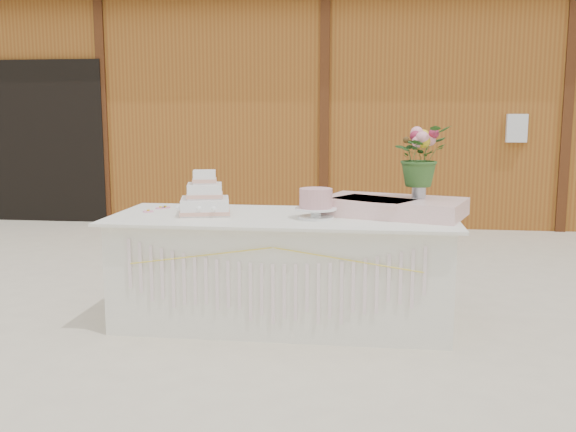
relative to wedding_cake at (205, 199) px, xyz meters
name	(u,v)px	position (x,y,z in m)	size (l,w,h in m)	color
ground	(283,321)	(0.56, 0.00, -0.88)	(80.00, 80.00, 0.00)	beige
barn	(333,101)	(0.54, 5.99, 0.80)	(12.60, 4.60, 3.30)	brown
cake_table	(282,269)	(0.56, -0.01, -0.49)	(2.40, 1.00, 0.77)	white
wedding_cake	(205,199)	(0.00, 0.00, 0.00)	(0.41, 0.41, 0.31)	white
pink_cake_stand	(316,202)	(0.80, -0.10, 0.01)	(0.28, 0.28, 0.21)	white
satin_runner	(393,207)	(1.32, 0.11, -0.05)	(0.96, 0.55, 0.12)	#FFD1CD
flower_vase	(419,189)	(1.50, 0.14, 0.08)	(0.10, 0.10, 0.13)	silver
bouquet	(420,149)	(1.50, 0.14, 0.36)	(0.38, 0.33, 0.42)	#305923
loose_flowers	(150,210)	(-0.44, 0.08, -0.10)	(0.15, 0.38, 0.02)	pink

